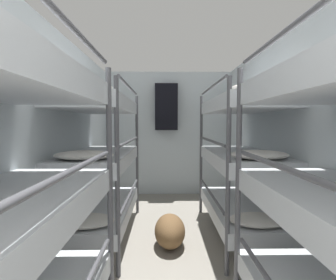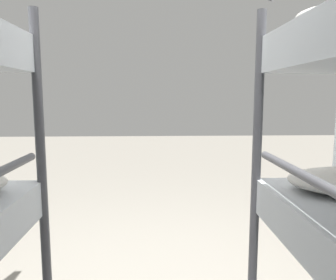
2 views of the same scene
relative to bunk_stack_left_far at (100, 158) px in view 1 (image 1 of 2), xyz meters
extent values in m
cube|color=silver|center=(-0.40, -0.73, 0.22)|extent=(0.06, 5.65, 2.45)
cube|color=silver|center=(2.14, -0.73, 0.22)|extent=(0.06, 5.65, 2.45)
cube|color=silver|center=(0.87, 2.07, 0.22)|extent=(2.60, 0.06, 2.45)
cylinder|color=#4C4C51|center=(0.36, -1.15, -0.07)|extent=(0.04, 0.04, 1.86)
cylinder|color=#4C4C51|center=(0.36, -2.03, 0.21)|extent=(0.03, 1.54, 0.03)
cylinder|color=#4C4C51|center=(0.36, -2.03, 0.88)|extent=(0.03, 1.54, 0.03)
cylinder|color=#4C4C51|center=(1.38, -1.15, -0.07)|extent=(0.04, 0.04, 1.86)
cylinder|color=#4C4C51|center=(1.38, -2.03, 0.21)|extent=(0.03, 1.54, 0.03)
cylinder|color=#4C4C51|center=(1.38, -2.03, 0.88)|extent=(0.03, 1.54, 0.03)
cylinder|color=#4C4C51|center=(0.36, -0.82, -0.07)|extent=(0.04, 0.04, 1.86)
cylinder|color=#4C4C51|center=(0.36, 0.94, -0.07)|extent=(0.04, 0.04, 1.86)
cube|color=silver|center=(-0.01, 0.06, -0.68)|extent=(0.73, 1.81, 0.16)
ellipsoid|color=silver|center=(-0.01, -0.61, -0.55)|extent=(0.58, 0.40, 0.09)
cylinder|color=#4C4C51|center=(0.36, 0.06, -0.46)|extent=(0.03, 1.54, 0.03)
cube|color=silver|center=(-0.01, 0.06, -0.01)|extent=(0.73, 1.81, 0.16)
ellipsoid|color=silver|center=(-0.01, -0.61, 0.11)|extent=(0.58, 0.40, 0.09)
cylinder|color=#4C4C51|center=(0.36, 0.06, 0.21)|extent=(0.03, 1.54, 0.03)
cube|color=silver|center=(-0.01, 0.06, 0.65)|extent=(0.73, 1.81, 0.16)
ellipsoid|color=silver|center=(-0.01, -0.61, 0.78)|extent=(0.58, 0.40, 0.09)
cylinder|color=#4C4C51|center=(0.36, 0.06, 0.88)|extent=(0.03, 1.54, 0.03)
cylinder|color=#4C4C51|center=(1.38, -0.82, -0.07)|extent=(0.04, 0.04, 1.86)
cylinder|color=#4C4C51|center=(1.38, 0.94, -0.07)|extent=(0.04, 0.04, 1.86)
cube|color=silver|center=(1.74, 0.06, -0.68)|extent=(0.73, 1.81, 0.16)
ellipsoid|color=silver|center=(1.74, -0.61, -0.55)|extent=(0.58, 0.40, 0.09)
cylinder|color=#4C4C51|center=(1.38, 0.06, -0.46)|extent=(0.03, 1.54, 0.03)
cube|color=silver|center=(1.74, 0.06, -0.01)|extent=(0.73, 1.81, 0.16)
ellipsoid|color=silver|center=(1.74, -0.61, 0.11)|extent=(0.58, 0.40, 0.09)
cylinder|color=#4C4C51|center=(1.38, 0.06, 0.21)|extent=(0.03, 1.54, 0.03)
cube|color=silver|center=(1.74, 0.06, 0.65)|extent=(0.73, 1.81, 0.16)
ellipsoid|color=silver|center=(1.74, -0.61, 0.78)|extent=(0.58, 0.40, 0.09)
cylinder|color=#4C4C51|center=(1.38, 0.06, 0.88)|extent=(0.03, 1.54, 0.03)
ellipsoid|color=brown|center=(0.86, -0.21, -0.82)|extent=(0.36, 0.59, 0.36)
cube|color=black|center=(0.83, 1.92, 0.75)|extent=(0.44, 0.12, 0.90)
camera|label=1|loc=(0.79, -3.20, 0.43)|focal=28.00mm
camera|label=2|loc=(0.85, -1.39, 0.47)|focal=35.00mm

